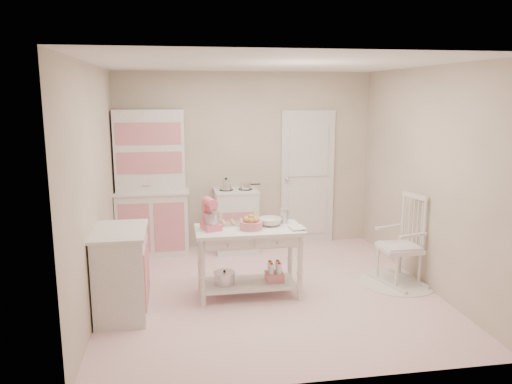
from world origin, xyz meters
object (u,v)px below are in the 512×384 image
Objects in this scene: hutch at (151,183)px; stand_mixer at (211,214)px; bread_basket at (251,225)px; stove at (236,220)px; rocking_chair at (400,240)px; base_cabinet at (122,272)px; work_table at (249,262)px.

stand_mixer is (0.72, -1.71, -0.07)m from hutch.
stand_mixer is 0.46m from bread_basket.
stand_mixer is (-0.48, -1.66, 0.51)m from stove.
hutch is 6.12× the size of stand_mixer.
hutch is 1.33m from stove.
rocking_chair reaches higher than bread_basket.
hutch is at bearing 123.14° from bread_basket.
hutch is at bearing 96.20° from stand_mixer.
stand_mixer is at bearing 164.49° from rocking_chair.
base_cabinet reaches higher than bread_basket.
hutch is at bearing 134.27° from rocking_chair.
work_table is 4.80× the size of bread_basket.
stand_mixer is at bearing 170.96° from bread_basket.
base_cabinet is 1.41m from work_table.
hutch is 2.26× the size of stove.
bread_basket is (0.44, -0.07, -0.12)m from stand_mixer.
hutch is 2.26× the size of base_cabinet.
base_cabinet is (-1.44, -1.95, 0.00)m from stove.
work_table is at bearing -56.57° from hutch.
base_cabinet is 1.47m from bread_basket.
stand_mixer is at bearing 177.27° from work_table.
stove is 1.68m from work_table.
base_cabinet is at bearing -168.62° from work_table.
stove is at bearing 88.63° from bread_basket.
work_table is 3.53× the size of stand_mixer.
hutch is at bearing 83.12° from base_cabinet.
rocking_chair is at bearing 3.90° from bread_basket.
stove is at bearing 57.13° from stand_mixer.
base_cabinet is at bearing -126.43° from stove.
hutch is 3.46m from rocking_chair.
rocking_chair is 3.24× the size of stand_mixer.
rocking_chair reaches higher than work_table.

